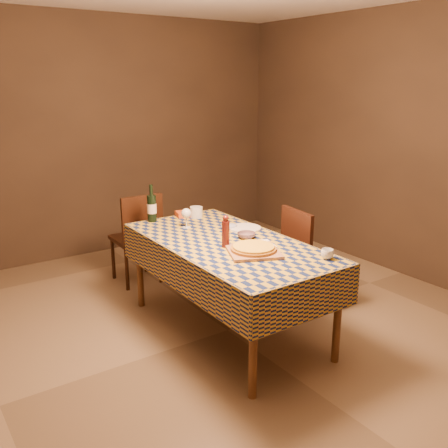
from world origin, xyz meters
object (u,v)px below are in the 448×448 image
object	(u,v)px
pizza	(253,248)
chair_far	(138,234)
cutting_board	(253,252)
bowl	(246,235)
dining_table	(228,251)
white_plate	(245,228)
chair_right	(306,254)
wine_bottle	(152,208)

from	to	relation	value
pizza	chair_far	size ratio (longest dim) A/B	0.38
cutting_board	bowl	xyz separation A→B (m)	(0.17, 0.31, 0.01)
dining_table	white_plate	distance (m)	0.38
white_plate	chair_right	xyz separation A→B (m)	(0.49, -0.25, -0.26)
wine_bottle	white_plate	size ratio (longest dim) A/B	1.22
cutting_board	chair_right	bearing A→B (deg)	18.89
bowl	wine_bottle	bearing A→B (deg)	114.31
pizza	bowl	size ratio (longest dim) A/B	2.42
wine_bottle	chair_far	distance (m)	0.60
cutting_board	wine_bottle	bearing A→B (deg)	100.66
cutting_board	chair_far	world-z (taller)	chair_far
chair_far	bowl	bearing A→B (deg)	-76.26
pizza	bowl	world-z (taller)	pizza
cutting_board	bowl	bearing A→B (deg)	61.33
chair_far	cutting_board	bearing A→B (deg)	-84.62
cutting_board	white_plate	bearing A→B (deg)	59.11
pizza	bowl	xyz separation A→B (m)	(0.17, 0.31, -0.02)
bowl	white_plate	distance (m)	0.25
pizza	chair_far	xyz separation A→B (m)	(-0.16, 1.65, -0.29)
pizza	bowl	bearing A→B (deg)	61.33
cutting_board	chair_right	xyz separation A→B (m)	(0.80, 0.27, -0.26)
bowl	wine_bottle	xyz separation A→B (m)	(-0.39, 0.87, 0.10)
dining_table	pizza	xyz separation A→B (m)	(0.00, -0.33, 0.11)
chair_far	white_plate	bearing A→B (deg)	-67.39
chair_right	bowl	bearing A→B (deg)	176.48
white_plate	dining_table	bearing A→B (deg)	-148.16
cutting_board	chair_right	distance (m)	0.89
bowl	chair_far	world-z (taller)	chair_far
cutting_board	chair_far	size ratio (longest dim) A/B	0.39
white_plate	chair_far	distance (m)	1.25
pizza	wine_bottle	world-z (taller)	wine_bottle
cutting_board	bowl	distance (m)	0.36
cutting_board	wine_bottle	distance (m)	1.21
bowl	chair_far	bearing A→B (deg)	103.74
wine_bottle	chair_right	size ratio (longest dim) A/B	0.36
bowl	wine_bottle	world-z (taller)	wine_bottle
cutting_board	wine_bottle	world-z (taller)	wine_bottle
chair_far	chair_right	bearing A→B (deg)	-55.14
white_plate	chair_far	size ratio (longest dim) A/B	0.29
pizza	white_plate	distance (m)	0.61
wine_bottle	chair_right	xyz separation A→B (m)	(1.03, -0.91, -0.37)
cutting_board	white_plate	xyz separation A→B (m)	(0.31, 0.52, -0.00)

